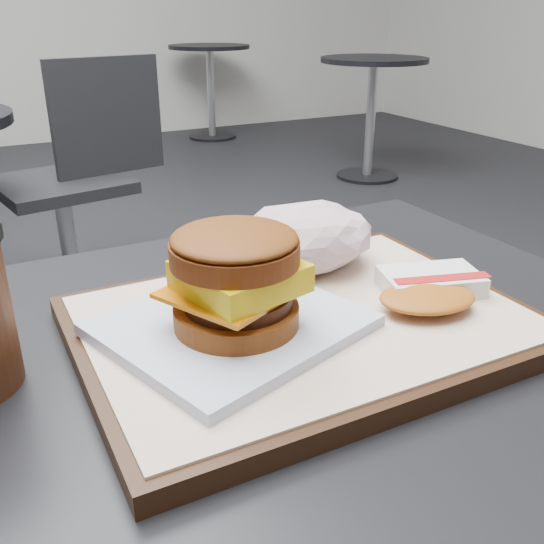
{
  "coord_description": "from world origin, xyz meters",
  "views": [
    {
      "loc": [
        -0.17,
        -0.39,
        1.03
      ],
      "look_at": [
        0.04,
        0.02,
        0.83
      ],
      "focal_mm": 40.0,
      "sensor_mm": 36.0,
      "label": 1
    }
  ],
  "objects_px": {
    "hash_brown": "(429,289)",
    "crumpled_wrapper": "(306,237)",
    "breakfast_sandwich": "(235,290)",
    "neighbor_chair": "(78,168)",
    "customer_table": "(243,531)",
    "serving_tray": "(304,324)"
  },
  "relations": [
    {
      "from": "neighbor_chair",
      "to": "hash_brown",
      "type": "bearing_deg",
      "value": -90.31
    },
    {
      "from": "hash_brown",
      "to": "neighbor_chair",
      "type": "height_order",
      "value": "neighbor_chair"
    },
    {
      "from": "hash_brown",
      "to": "crumpled_wrapper",
      "type": "bearing_deg",
      "value": 116.81
    },
    {
      "from": "breakfast_sandwich",
      "to": "hash_brown",
      "type": "distance_m",
      "value": 0.18
    },
    {
      "from": "hash_brown",
      "to": "crumpled_wrapper",
      "type": "xyz_separation_m",
      "value": [
        -0.06,
        0.12,
        0.02
      ]
    },
    {
      "from": "serving_tray",
      "to": "crumpled_wrapper",
      "type": "distance_m",
      "value": 0.11
    },
    {
      "from": "crumpled_wrapper",
      "to": "neighbor_chair",
      "type": "xyz_separation_m",
      "value": [
        0.07,
        1.69,
        -0.31
      ]
    },
    {
      "from": "crumpled_wrapper",
      "to": "hash_brown",
      "type": "bearing_deg",
      "value": -63.19
    },
    {
      "from": "customer_table",
      "to": "serving_tray",
      "type": "distance_m",
      "value": 0.21
    },
    {
      "from": "customer_table",
      "to": "hash_brown",
      "type": "distance_m",
      "value": 0.28
    },
    {
      "from": "crumpled_wrapper",
      "to": "neighbor_chair",
      "type": "bearing_deg",
      "value": 87.65
    },
    {
      "from": "breakfast_sandwich",
      "to": "crumpled_wrapper",
      "type": "xyz_separation_m",
      "value": [
        0.12,
        0.1,
        -0.01
      ]
    },
    {
      "from": "crumpled_wrapper",
      "to": "serving_tray",
      "type": "bearing_deg",
      "value": -121.23
    },
    {
      "from": "breakfast_sandwich",
      "to": "neighbor_chair",
      "type": "distance_m",
      "value": 1.83
    },
    {
      "from": "breakfast_sandwich",
      "to": "neighbor_chair",
      "type": "relative_size",
      "value": 0.26
    },
    {
      "from": "serving_tray",
      "to": "breakfast_sandwich",
      "type": "relative_size",
      "value": 1.63
    },
    {
      "from": "customer_table",
      "to": "hash_brown",
      "type": "xyz_separation_m",
      "value": [
        0.18,
        -0.01,
        0.22
      ]
    },
    {
      "from": "crumpled_wrapper",
      "to": "breakfast_sandwich",
      "type": "bearing_deg",
      "value": -141.92
    },
    {
      "from": "serving_tray",
      "to": "customer_table",
      "type": "bearing_deg",
      "value": -168.76
    },
    {
      "from": "crumpled_wrapper",
      "to": "neighbor_chair",
      "type": "height_order",
      "value": "neighbor_chair"
    },
    {
      "from": "hash_brown",
      "to": "neighbor_chair",
      "type": "distance_m",
      "value": 1.84
    },
    {
      "from": "hash_brown",
      "to": "neighbor_chair",
      "type": "bearing_deg",
      "value": 89.69
    }
  ]
}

